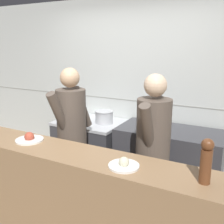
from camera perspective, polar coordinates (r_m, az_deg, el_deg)
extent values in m
cube|color=silver|center=(3.86, 4.54, 4.79)|extent=(8.00, 0.06, 2.60)
cube|color=gray|center=(3.86, 4.31, 2.52)|extent=(8.00, 0.00, 0.01)
cube|color=#38383D|center=(3.99, -4.71, -8.17)|extent=(0.93, 0.70, 0.82)
cube|color=#B7BABF|center=(3.85, -4.84, -2.23)|extent=(0.94, 0.71, 0.04)
cube|color=#B7BABF|center=(3.71, -7.52, -9.00)|extent=(0.83, 0.03, 0.10)
cube|color=#38383D|center=(3.53, 12.12, -10.83)|extent=(1.30, 0.65, 0.91)
cube|color=black|center=(3.47, 10.29, -18.88)|extent=(1.28, 0.04, 0.10)
cube|color=#93704C|center=(2.62, -7.74, -19.04)|extent=(2.75, 0.45, 1.02)
cylinder|color=#B7BABF|center=(3.95, -8.36, 0.13)|extent=(0.29, 0.29, 0.23)
cylinder|color=#B7BABF|center=(3.92, -8.42, 1.67)|extent=(0.31, 0.31, 0.01)
cylinder|color=#B7BABF|center=(3.70, -1.71, -1.08)|extent=(0.25, 0.25, 0.18)
cylinder|color=#B7BABF|center=(3.68, -1.72, 0.17)|extent=(0.26, 0.26, 0.01)
cylinder|color=white|center=(2.75, -17.51, -5.81)|extent=(0.27, 0.27, 0.02)
sphere|color=#B24733|center=(2.74, -17.56, -5.15)|extent=(0.10, 0.10, 0.10)
cylinder|color=white|center=(2.09, 2.59, -11.63)|extent=(0.25, 0.25, 0.02)
sphere|color=beige|center=(2.08, 2.60, -10.86)|extent=(0.09, 0.09, 0.09)
cylinder|color=brown|center=(1.93, 19.71, -11.11)|extent=(0.08, 0.08, 0.25)
sphere|color=brown|center=(1.87, 20.12, -6.70)|extent=(0.09, 0.09, 0.09)
cube|color=black|center=(3.37, -8.34, -13.07)|extent=(0.30, 0.21, 0.79)
cylinder|color=brown|center=(3.10, -8.83, -1.10)|extent=(0.37, 0.37, 0.66)
sphere|color=#D8AD84|center=(3.01, -9.17, 7.41)|extent=(0.22, 0.22, 0.22)
cylinder|color=brown|center=(3.24, -6.58, 1.04)|extent=(0.12, 0.34, 0.55)
cylinder|color=brown|center=(2.94, -11.42, -0.56)|extent=(0.12, 0.34, 0.55)
cube|color=black|center=(2.95, 8.45, -17.50)|extent=(0.30, 0.20, 0.79)
cylinder|color=brown|center=(2.64, 9.02, -4.12)|extent=(0.36, 0.36, 0.65)
sphere|color=beige|center=(2.53, 9.43, 5.77)|extent=(0.22, 0.22, 0.22)
cylinder|color=brown|center=(2.80, 10.23, -1.42)|extent=(0.12, 0.33, 0.54)
cylinder|color=brown|center=(2.43, 7.77, -3.81)|extent=(0.12, 0.33, 0.54)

